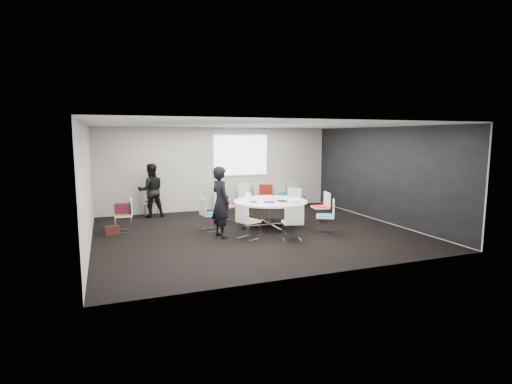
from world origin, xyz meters
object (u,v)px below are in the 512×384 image
object	(u,v)px
chair_back_c	(263,200)
maroon_bag	(123,209)
chair_ring_f	(248,228)
chair_back_b	(246,201)
chair_ring_a	(321,213)
laptop	(255,201)
chair_ring_c	(248,208)
chair_back_d	(283,199)
conference_table	(270,208)
chair_spare_left	(124,221)
person_back	(151,190)
chair_back_e	(296,198)
chair_ring_b	(292,207)
person_main	(221,202)
chair_ring_d	(225,212)
cup	(271,198)
chair_ring_h	(326,223)
chair_back_a	(224,203)
brown_bag	(112,230)
chair_person_back	(151,207)
chair_ring_g	(292,229)
chair_ring_e	(210,220)

from	to	relation	value
chair_back_c	maroon_bag	world-z (taller)	chair_back_c
chair_ring_f	chair_back_b	world-z (taller)	same
chair_ring_a	laptop	bearing A→B (deg)	99.89
chair_ring_c	chair_back_d	world-z (taller)	same
conference_table	chair_spare_left	xyz separation A→B (m)	(-3.85, 0.80, -0.24)
conference_table	person_back	distance (m)	3.91
chair_ring_a	person_back	xyz separation A→B (m)	(-4.54, 2.55, 0.56)
chair_back_c	chair_back_d	distance (m)	0.76
chair_ring_a	chair_back_d	world-z (taller)	same
chair_ring_f	chair_back_e	xyz separation A→B (m)	(3.20, 3.80, 0.00)
chair_ring_a	chair_ring_b	world-z (taller)	same
person_main	chair_ring_d	bearing A→B (deg)	-31.86
person_main	cup	size ratio (longest dim) A/B	19.72
chair_ring_b	person_back	size ratio (longest dim) A/B	0.53
maroon_bag	chair_ring_h	bearing A→B (deg)	-22.46
chair_ring_a	chair_back_a	distance (m)	3.45
person_main	brown_bag	bearing A→B (deg)	52.00
chair_ring_c	chair_spare_left	world-z (taller)	same
chair_person_back	chair_ring_f	bearing A→B (deg)	124.83
chair_ring_a	chair_back_e	xyz separation A→B (m)	(0.56, 2.73, 0.00)
conference_table	chair_back_c	distance (m)	2.85
chair_ring_g	chair_ring_h	size ratio (longest dim) A/B	1.00
chair_ring_f	chair_ring_e	bearing A→B (deg)	-173.68
chair_ring_a	chair_ring_h	distance (m)	1.33
laptop	chair_spare_left	bearing A→B (deg)	57.64
chair_ring_e	chair_spare_left	xyz separation A→B (m)	(-2.14, 0.70, 0.00)
chair_ring_a	laptop	xyz separation A→B (m)	(-2.07, -0.03, 0.47)
chair_back_b	laptop	distance (m)	2.89
conference_table	chair_ring_f	distance (m)	1.52
chair_back_b	laptop	bearing A→B (deg)	73.47
chair_ring_c	chair_ring_d	world-z (taller)	same
chair_ring_h	cup	distance (m)	1.75
chair_back_a	chair_ring_h	bearing A→B (deg)	90.40
chair_back_b	chair_back_c	distance (m)	0.62
chair_back_a	conference_table	bearing A→B (deg)	79.90
chair_ring_e	chair_ring_f	bearing A→B (deg)	21.07
chair_ring_c	person_back	distance (m)	3.05
chair_ring_d	chair_back_d	size ratio (longest dim) A/B	1.00
chair_ring_a	chair_back_e	distance (m)	2.79
chair_back_d	laptop	bearing A→B (deg)	38.13
chair_ring_e	person_main	world-z (taller)	person_main
chair_ring_e	chair_person_back	bearing A→B (deg)	-162.51
chair_ring_a	chair_ring_f	distance (m)	2.84
conference_table	chair_back_a	world-z (taller)	chair_back_a
chair_ring_h	brown_bag	size ratio (longest dim) A/B	2.44
chair_ring_f	chair_ring_h	distance (m)	2.09
chair_ring_c	cup	xyz separation A→B (m)	(0.21, -1.39, 0.50)
chair_person_back	person_main	bearing A→B (deg)	119.67
chair_ring_a	chair_ring_g	xyz separation A→B (m)	(-1.68, -1.58, 0.00)
chair_back_c	chair_person_back	world-z (taller)	same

